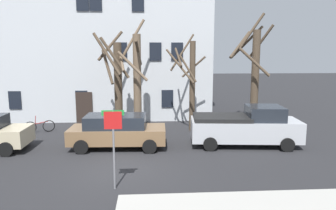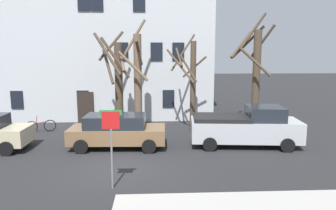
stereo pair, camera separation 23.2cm
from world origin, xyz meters
The scene contains 10 objects.
ground_plane centered at (0.00, 0.00, 0.00)m, with size 120.00×120.00×0.00m, color #262628.
building_main centered at (-1.88, 13.28, 6.07)m, with size 15.51×9.17×11.97m.
tree_bare_near centered at (-0.63, 6.20, 3.10)m, with size 2.79×2.63×6.04m.
tree_bare_mid centered at (0.45, 6.16, 3.14)m, with size 1.89×2.40×6.75m.
tree_bare_far centered at (3.71, 6.34, 3.02)m, with size 2.52×2.96×5.89m.
tree_bare_end centered at (7.81, 6.97, 3.53)m, with size 2.85×3.01×7.24m.
car_brown_wagon centered at (-0.41, 2.89, 0.88)m, with size 4.79×2.23×1.67m.
pickup_truck_silver centered at (6.12, 2.91, 0.99)m, with size 5.60×2.63×2.05m.
street_sign_pole centered at (-0.05, -1.98, 1.96)m, with size 0.76×0.07×2.80m.
bicycle_leaning centered at (-5.35, 6.29, 0.37)m, with size 1.67×0.62×1.03m.
Camera 1 is at (1.14, -12.46, 4.70)m, focal length 33.60 mm.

